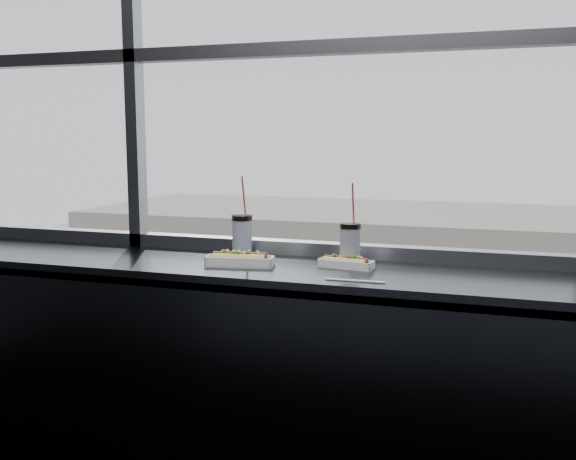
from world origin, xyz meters
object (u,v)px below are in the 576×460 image
(car_far_b, at_px, (501,416))
(hotdog_tray_left, at_px, (240,259))
(hotdog_tray_right, at_px, (346,262))
(pedestrian_b, at_px, (460,372))
(wrapper, at_px, (213,259))
(car_far_a, at_px, (248,386))
(tree_center, at_px, (533,332))
(tree_left, at_px, (291,316))
(soda_cup_right, at_px, (350,240))
(loose_straw, at_px, (355,281))
(soda_cup_left, at_px, (242,232))
(pedestrian_a, at_px, (353,361))
(car_near_a, at_px, (67,452))

(car_far_b, bearing_deg, hotdog_tray_left, 175.27)
(hotdog_tray_right, bearing_deg, pedestrian_b, 98.40)
(wrapper, distance_m, car_far_a, 28.37)
(hotdog_tray_right, relative_size, car_far_a, 0.04)
(wrapper, height_order, tree_center, wrapper)
(tree_left, bearing_deg, car_far_b, -20.91)
(hotdog_tray_right, relative_size, tree_left, 0.05)
(soda_cup_right, distance_m, loose_straw, 0.35)
(hotdog_tray_right, height_order, soda_cup_left, soda_cup_left)
(pedestrian_a, bearing_deg, hotdog_tray_right, 12.09)
(wrapper, height_order, pedestrian_a, wrapper)
(wrapper, xyz_separation_m, pedestrian_a, (-5.62, 28.91, -10.95))
(hotdog_tray_right, relative_size, pedestrian_a, 0.10)
(car_far_b, xyz_separation_m, tree_left, (-10.47, 4.00, 2.28))
(hotdog_tray_left, height_order, car_near_a, hotdog_tray_left)
(hotdog_tray_left, relative_size, tree_center, 0.05)
(hotdog_tray_right, distance_m, car_far_b, 26.61)
(car_near_a, height_order, car_far_a, car_far_a)
(pedestrian_b, relative_size, tree_left, 0.44)
(hotdog_tray_right, bearing_deg, hotdog_tray_left, -160.02)
(car_near_a, relative_size, pedestrian_a, 2.56)
(soda_cup_right, relative_size, pedestrian_a, 0.15)
(loose_straw, relative_size, tree_center, 0.04)
(wrapper, bearing_deg, soda_cup_left, 74.88)
(soda_cup_left, bearing_deg, car_far_a, 111.93)
(wrapper, bearing_deg, car_far_a, 111.66)
(loose_straw, height_order, pedestrian_a, loose_straw)
(hotdog_tray_left, bearing_deg, car_far_b, 76.92)
(loose_straw, height_order, pedestrian_b, loose_straw)
(tree_center, bearing_deg, car_near_a, -144.23)
(car_far_a, distance_m, pedestrian_a, 6.13)
(car_far_a, bearing_deg, tree_center, -73.69)
(car_far_a, bearing_deg, hotdog_tray_right, -158.44)
(pedestrian_b, distance_m, tree_left, 8.87)
(soda_cup_left, relative_size, pedestrian_b, 0.16)
(hotdog_tray_right, bearing_deg, loose_straw, -62.45)
(hotdog_tray_left, distance_m, pedestrian_a, 31.49)
(wrapper, height_order, pedestrian_b, wrapper)
(soda_cup_left, xyz_separation_m, car_far_a, (-9.70, 24.09, -11.14))
(soda_cup_right, bearing_deg, car_far_a, 112.91)
(tree_center, bearing_deg, car_far_a, -162.41)
(car_far_a, relative_size, tree_left, 1.18)
(soda_cup_left, bearing_deg, loose_straw, -32.09)
(car_far_b, distance_m, tree_center, 4.92)
(wrapper, relative_size, tree_left, 0.02)
(wrapper, relative_size, car_near_a, 0.02)
(hotdog_tray_right, height_order, tree_center, hotdog_tray_right)
(hotdog_tray_left, distance_m, car_far_a, 28.46)
(soda_cup_left, relative_size, car_far_b, 0.05)
(tree_left, bearing_deg, car_near_a, -112.11)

